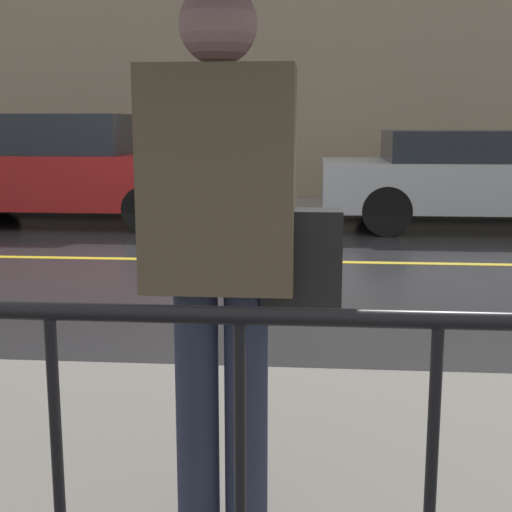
% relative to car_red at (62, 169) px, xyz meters
% --- Properties ---
extents(ground_plane, '(80.00, 80.00, 0.00)m').
position_rel_car_red_xyz_m(ground_plane, '(1.87, -2.70, -0.80)').
color(ground_plane, '#262628').
extents(sidewalk_far, '(28.00, 1.65, 0.13)m').
position_rel_car_red_xyz_m(sidewalk_far, '(1.87, 1.86, -0.73)').
color(sidewalk_far, slate).
rests_on(sidewalk_far, ground_plane).
extents(lane_marking, '(25.20, 0.12, 0.01)m').
position_rel_car_red_xyz_m(lane_marking, '(1.87, -2.70, -0.79)').
color(lane_marking, gold).
rests_on(lane_marking, ground_plane).
extents(building_storefront, '(28.00, 0.30, 5.60)m').
position_rel_car_red_xyz_m(building_storefront, '(1.87, 2.84, 2.00)').
color(building_storefront, gray).
rests_on(building_storefront, ground_plane).
extents(car_red, '(4.47, 1.82, 1.58)m').
position_rel_car_red_xyz_m(car_red, '(0.00, 0.00, 0.00)').
color(car_red, maroon).
rests_on(car_red, ground_plane).
extents(car_silver, '(4.39, 1.84, 1.36)m').
position_rel_car_red_xyz_m(car_silver, '(5.96, 0.00, -0.08)').
color(car_silver, '#B2B5BA').
rests_on(car_silver, ground_plane).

